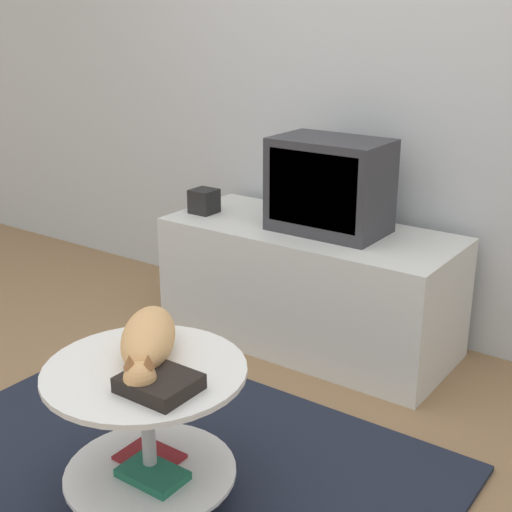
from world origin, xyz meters
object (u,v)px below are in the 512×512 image
object	(u,v)px
dvd_box	(159,383)
tv	(330,186)
speaker	(204,201)
cat	(148,340)

from	to	relation	value
dvd_box	tv	bearing A→B (deg)	100.79
speaker	cat	xyz separation A→B (m)	(0.76, -1.20, -0.06)
speaker	dvd_box	bearing A→B (deg)	-55.24
tv	dvd_box	bearing A→B (deg)	-79.21
speaker	dvd_box	world-z (taller)	speaker
tv	cat	bearing A→B (deg)	-84.88
speaker	dvd_box	xyz separation A→B (m)	(0.92, -1.32, -0.10)
tv	cat	world-z (taller)	tv
speaker	cat	size ratio (longest dim) A/B	0.24
dvd_box	cat	world-z (taller)	cat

